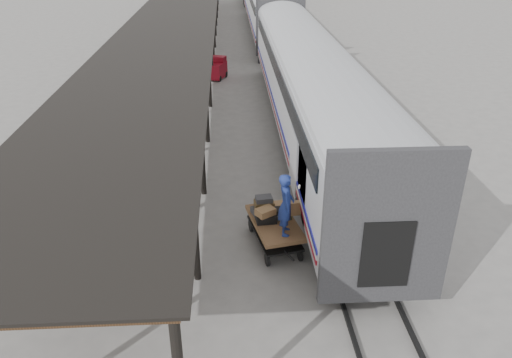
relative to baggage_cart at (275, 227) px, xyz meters
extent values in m
plane|color=slate|center=(-0.95, 0.48, -0.65)|extent=(160.00, 160.00, 0.00)
cube|color=silver|center=(2.25, 8.48, 1.95)|extent=(3.00, 24.00, 2.90)
cube|color=#28282B|center=(2.25, -3.42, 1.95)|extent=(3.04, 0.22, 3.50)
cube|color=black|center=(0.73, 8.48, 2.85)|extent=(0.04, 22.08, 0.65)
cube|color=black|center=(2.25, 8.48, 0.25)|extent=(2.55, 23.04, 0.50)
cube|color=silver|center=(2.25, 34.48, 1.95)|extent=(3.00, 24.00, 2.90)
cube|color=#28282B|center=(2.25, 22.58, 1.95)|extent=(3.04, 0.22, 3.50)
cube|color=black|center=(2.25, 34.48, 0.25)|extent=(2.55, 23.04, 0.50)
cube|color=black|center=(1.00, -0.02, 1.50)|extent=(0.50, 1.70, 2.00)
imported|color=silver|center=(1.00, -0.02, 1.36)|extent=(0.72, 0.89, 1.72)
cube|color=olive|center=(0.60, -0.17, 0.75)|extent=(0.57, 0.25, 0.42)
cube|color=#422B19|center=(-4.35, 24.48, 3.35)|extent=(4.60, 64.00, 0.18)
cube|color=black|center=(-4.35, 24.48, 3.47)|extent=(4.90, 64.30, 0.06)
cylinder|color=black|center=(-6.40, 24.48, 1.35)|extent=(0.20, 0.20, 4.00)
cylinder|color=black|center=(-2.30, 24.48, 1.35)|extent=(0.20, 0.20, 4.00)
cube|color=black|center=(1.53, 34.48, -0.59)|extent=(0.10, 150.00, 0.12)
cube|color=black|center=(2.97, 34.48, -0.59)|extent=(0.10, 150.00, 0.12)
cube|color=brown|center=(0.00, 0.00, 0.15)|extent=(1.71, 2.60, 0.12)
cube|color=black|center=(0.00, 0.00, -0.20)|extent=(1.60, 2.49, 0.06)
cylinder|color=black|center=(-0.30, -1.03, -0.45)|extent=(0.16, 0.41, 0.40)
cylinder|color=black|center=(0.68, -0.83, -0.45)|extent=(0.16, 0.41, 0.40)
cylinder|color=black|center=(-0.68, 0.83, -0.45)|extent=(0.16, 0.41, 0.40)
cylinder|color=black|center=(0.30, 1.03, -0.45)|extent=(0.16, 0.41, 0.40)
cube|color=#363638|center=(-0.37, 0.50, 0.31)|extent=(0.68, 0.57, 0.20)
cube|color=olive|center=(0.15, 0.70, 0.32)|extent=(0.62, 0.46, 0.21)
cube|color=black|center=(-0.26, 0.00, 0.33)|extent=(0.65, 0.48, 0.24)
cube|color=#484C2D|center=(0.24, 0.19, 0.31)|extent=(0.58, 0.45, 0.19)
cube|color=brown|center=(-0.29, 0.47, 0.54)|extent=(0.63, 0.48, 0.22)
cube|color=olive|center=(-0.28, -0.01, 0.56)|extent=(0.66, 0.61, 0.22)
cube|color=#363638|center=(-0.30, 0.48, 0.72)|extent=(0.54, 0.41, 0.18)
cube|color=black|center=(0.18, 0.17, 0.47)|extent=(0.50, 0.39, 0.16)
cube|color=maroon|center=(-2.01, 19.07, -0.08)|extent=(1.41, 1.77, 0.93)
cube|color=maroon|center=(-1.87, 19.46, 0.54)|extent=(1.04, 0.88, 0.36)
cylinder|color=black|center=(-2.60, 18.68, -0.46)|extent=(0.24, 0.39, 0.37)
cylinder|color=black|center=(-1.82, 18.39, -0.46)|extent=(0.24, 0.39, 0.37)
cylinder|color=black|center=(-2.21, 19.74, -0.46)|extent=(0.24, 0.39, 0.37)
cylinder|color=black|center=(-1.43, 19.46, -0.46)|extent=(0.24, 0.39, 0.37)
imported|color=navy|center=(0.25, -0.65, 1.16)|extent=(0.51, 0.73, 1.89)
imported|color=black|center=(-4.31, 13.85, 0.13)|extent=(0.92, 0.40, 1.55)
camera|label=1|loc=(-1.31, -12.84, 8.19)|focal=35.00mm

